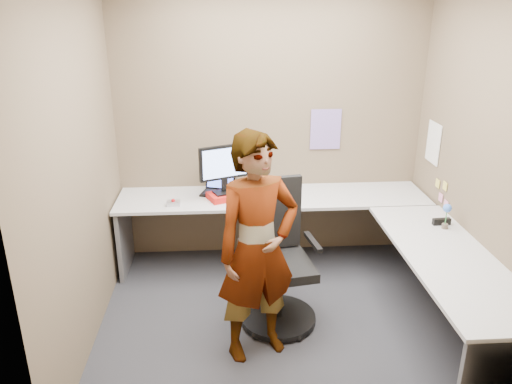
{
  "coord_description": "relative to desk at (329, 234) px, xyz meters",
  "views": [
    {
      "loc": [
        -0.46,
        -3.47,
        2.47
      ],
      "look_at": [
        -0.21,
        0.25,
        1.05
      ],
      "focal_mm": 35.0,
      "sensor_mm": 36.0,
      "label": 1
    }
  ],
  "objects": [
    {
      "name": "ground",
      "position": [
        -0.44,
        -0.39,
        -0.59
      ],
      "size": [
        3.0,
        3.0,
        0.0
      ],
      "primitive_type": "plane",
      "color": "#27272C",
      "rests_on": "ground"
    },
    {
      "name": "wall_back",
      "position": [
        -0.44,
        0.91,
        0.76
      ],
      "size": [
        3.0,
        0.0,
        3.0
      ],
      "primitive_type": "plane",
      "rotation": [
        1.57,
        0.0,
        0.0
      ],
      "color": "brown",
      "rests_on": "ground"
    },
    {
      "name": "wall_right",
      "position": [
        1.06,
        -0.39,
        0.76
      ],
      "size": [
        0.0,
        2.7,
        2.7
      ],
      "primitive_type": "plane",
      "rotation": [
        1.57,
        0.0,
        -1.57
      ],
      "color": "brown",
      "rests_on": "ground"
    },
    {
      "name": "wall_left",
      "position": [
        -1.94,
        -0.39,
        0.76
      ],
      "size": [
        0.0,
        2.7,
        2.7
      ],
      "primitive_type": "plane",
      "rotation": [
        1.57,
        0.0,
        1.57
      ],
      "color": "brown",
      "rests_on": "ground"
    },
    {
      "name": "desk",
      "position": [
        0.0,
        0.0,
        0.0
      ],
      "size": [
        2.98,
        2.58,
        0.73
      ],
      "color": "silver",
      "rests_on": "ground"
    },
    {
      "name": "paper_ream",
      "position": [
        -0.9,
        0.54,
        0.17
      ],
      "size": [
        0.36,
        0.32,
        0.06
      ],
      "primitive_type": "cube",
      "rotation": [
        0.0,
        0.0,
        0.4
      ],
      "color": "red",
      "rests_on": "desk"
    },
    {
      "name": "monitor",
      "position": [
        -0.9,
        0.56,
        0.47
      ],
      "size": [
        0.46,
        0.23,
        0.46
      ],
      "rotation": [
        0.0,
        0.0,
        0.4
      ],
      "color": "black",
      "rests_on": "paper_ream"
    },
    {
      "name": "laptop",
      "position": [
        -0.95,
        0.71,
        0.2
      ],
      "size": [
        0.36,
        0.33,
        0.21
      ],
      "rotation": [
        0.0,
        0.0,
        -0.32
      ],
      "color": "black",
      "rests_on": "desk"
    },
    {
      "name": "trackball_mouse",
      "position": [
        -1.37,
        0.41,
        0.17
      ],
      "size": [
        0.12,
        0.08,
        0.07
      ],
      "color": "#B7B7BC",
      "rests_on": "desk"
    },
    {
      "name": "origami",
      "position": [
        -0.59,
        0.54,
        0.17
      ],
      "size": [
        0.1,
        0.1,
        0.06
      ],
      "primitive_type": "cone",
      "color": "white",
      "rests_on": "desk"
    },
    {
      "name": "stapler",
      "position": [
        0.91,
        -0.17,
        0.17
      ],
      "size": [
        0.15,
        0.05,
        0.05
      ],
      "primitive_type": "cube",
      "rotation": [
        0.0,
        0.0,
        0.06
      ],
      "color": "black",
      "rests_on": "desk"
    },
    {
      "name": "flower",
      "position": [
        0.9,
        -0.24,
        0.28
      ],
      "size": [
        0.07,
        0.07,
        0.22
      ],
      "color": "brown",
      "rests_on": "desk"
    },
    {
      "name": "calendar_purple",
      "position": [
        0.11,
        0.9,
        0.71
      ],
      "size": [
        0.3,
        0.01,
        0.4
      ],
      "primitive_type": "cube",
      "color": "#846BB7",
      "rests_on": "wall_back"
    },
    {
      "name": "calendar_white",
      "position": [
        1.05,
        0.51,
        0.66
      ],
      "size": [
        0.01,
        0.28,
        0.38
      ],
      "primitive_type": "cube",
      "color": "white",
      "rests_on": "wall_right"
    },
    {
      "name": "sticky_note_a",
      "position": [
        1.05,
        0.16,
        0.36
      ],
      "size": [
        0.01,
        0.07,
        0.07
      ],
      "primitive_type": "cube",
      "color": "#F2E059",
      "rests_on": "wall_right"
    },
    {
      "name": "sticky_note_b",
      "position": [
        1.05,
        0.21,
        0.23
      ],
      "size": [
        0.01,
        0.07,
        0.07
      ],
      "primitive_type": "cube",
      "color": "pink",
      "rests_on": "wall_right"
    },
    {
      "name": "sticky_note_c",
      "position": [
        1.05,
        0.09,
        0.21
      ],
      "size": [
        0.01,
        0.07,
        0.07
      ],
      "primitive_type": "cube",
      "color": "pink",
      "rests_on": "wall_right"
    },
    {
      "name": "sticky_note_d",
      "position": [
        1.05,
        0.31,
        0.33
      ],
      "size": [
        0.01,
        0.07,
        0.07
      ],
      "primitive_type": "cube",
      "color": "#F2E059",
      "rests_on": "wall_right"
    },
    {
      "name": "office_chair",
      "position": [
        -0.49,
        -0.34,
        -0.11
      ],
      "size": [
        0.64,
        0.62,
        1.16
      ],
      "rotation": [
        0.0,
        0.0,
        0.17
      ],
      "color": "black",
      "rests_on": "ground"
    },
    {
      "name": "person",
      "position": [
        -0.67,
        -0.74,
        0.26
      ],
      "size": [
        0.73,
        0.61,
        1.7
      ],
      "primitive_type": "imported",
      "rotation": [
        0.0,
        0.0,
        0.39
      ],
      "color": "#999399",
      "rests_on": "ground"
    }
  ]
}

